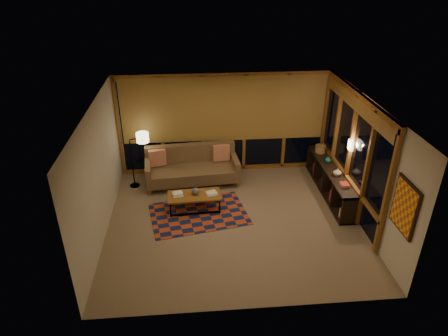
{
  "coord_description": "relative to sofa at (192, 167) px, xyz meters",
  "views": [
    {
      "loc": [
        -0.84,
        -7.23,
        5.23
      ],
      "look_at": [
        -0.18,
        0.35,
        1.16
      ],
      "focal_mm": 32.0,
      "sensor_mm": 36.0,
      "label": 1
    }
  ],
  "objects": [
    {
      "name": "teal_bowl",
      "position": [
        3.36,
        -0.44,
        0.29
      ],
      "size": [
        0.15,
        0.15,
        0.15
      ],
      "primitive_type": "sphere",
      "rotation": [
        0.0,
        0.0,
        -0.06
      ],
      "color": "#176054",
      "rests_on": "bookshelf"
    },
    {
      "name": "ceiling",
      "position": [
        0.87,
        -1.75,
        2.23
      ],
      "size": [
        5.5,
        5.0,
        0.01
      ],
      "primitive_type": "cube",
      "color": "white",
      "rests_on": "walls"
    },
    {
      "name": "wall_sconce",
      "position": [
        3.49,
        -1.3,
        1.08
      ],
      "size": [
        0.12,
        0.18,
        0.22
      ],
      "primitive_type": null,
      "color": "#FAE8B2",
      "rests_on": "walls"
    },
    {
      "name": "coffee_table",
      "position": [
        0.03,
        -1.21,
        -0.27
      ],
      "size": [
        1.24,
        0.62,
        0.4
      ],
      "primitive_type": null,
      "rotation": [
        0.0,
        0.0,
        0.05
      ],
      "color": "brown",
      "rests_on": "floor"
    },
    {
      "name": "pillow_right",
      "position": [
        0.77,
        0.29,
        0.22
      ],
      "size": [
        0.45,
        0.19,
        0.43
      ],
      "primitive_type": null,
      "rotation": [
        0.0,
        0.0,
        0.12
      ],
      "color": "#BC2304",
      "rests_on": "sofa"
    },
    {
      "name": "window_wall_back",
      "position": [
        0.87,
        0.68,
        0.88
      ],
      "size": [
        5.3,
        0.16,
        2.6
      ],
      "primitive_type": null,
      "color": "brown",
      "rests_on": "walls"
    },
    {
      "name": "area_rug",
      "position": [
        0.11,
        -1.41,
        -0.47
      ],
      "size": [
        2.37,
        1.8,
        0.01
      ],
      "primitive_type": "cube",
      "rotation": [
        0.0,
        0.0,
        0.19
      ],
      "color": "#B6401B",
      "rests_on": "floor"
    },
    {
      "name": "ceramic_pot",
      "position": [
        0.06,
        -1.19,
        0.02
      ],
      "size": [
        0.19,
        0.19,
        0.17
      ],
      "primitive_type": "sphere",
      "rotation": [
        0.0,
        0.0,
        0.09
      ],
      "color": "black",
      "rests_on": "coffee_table"
    },
    {
      "name": "window_wall_right",
      "position": [
        3.55,
        -1.15,
        0.88
      ],
      "size": [
        0.16,
        3.7,
        2.6
      ],
      "primitive_type": null,
      "color": "brown",
      "rests_on": "walls"
    },
    {
      "name": "floor",
      "position": [
        0.87,
        -1.75,
        -0.47
      ],
      "size": [
        5.5,
        5.0,
        0.01
      ],
      "primitive_type": "cube",
      "color": "tan",
      "rests_on": "ground"
    },
    {
      "name": "walls",
      "position": [
        0.87,
        -1.75,
        0.88
      ],
      "size": [
        5.51,
        5.01,
        2.7
      ],
      "color": "beige",
      "rests_on": "floor"
    },
    {
      "name": "basket",
      "position": [
        3.34,
        0.15,
        0.31
      ],
      "size": [
        0.26,
        0.26,
        0.2
      ],
      "primitive_type": "cylinder",
      "rotation": [
        0.0,
        0.0,
        -0.01
      ],
      "color": "#9A6C49",
      "rests_on": "bookshelf"
    },
    {
      "name": "wall_art",
      "position": [
        3.58,
        -3.6,
        0.98
      ],
      "size": [
        0.06,
        0.74,
        0.94
      ],
      "primitive_type": null,
      "color": "red",
      "rests_on": "walls"
    },
    {
      "name": "sofa",
      "position": [
        0.0,
        0.0,
        0.0
      ],
      "size": [
        2.38,
        1.12,
        0.95
      ],
      "primitive_type": null,
      "rotation": [
        0.0,
        0.0,
        0.08
      ],
      "color": "brown",
      "rests_on": "floor"
    },
    {
      "name": "book_stack_b",
      "position": [
        0.43,
        -1.2,
        -0.04
      ],
      "size": [
        0.31,
        0.27,
        0.05
      ],
      "primitive_type": null,
      "rotation": [
        0.0,
        0.0,
        0.28
      ],
      "color": "white",
      "rests_on": "coffee_table"
    },
    {
      "name": "bookshelf",
      "position": [
        3.36,
        -0.75,
        -0.13
      ],
      "size": [
        0.4,
        2.75,
        0.69
      ],
      "primitive_type": null,
      "color": "black",
      "rests_on": "floor"
    },
    {
      "name": "pillow_left",
      "position": [
        -0.86,
        0.14,
        0.21
      ],
      "size": [
        0.45,
        0.23,
        0.43
      ],
      "primitive_type": null,
      "rotation": [
        0.0,
        0.0,
        0.2
      ],
      "color": "#BC2304",
      "rests_on": "sofa"
    },
    {
      "name": "shelf_book_stack",
      "position": [
        3.36,
        -1.6,
        0.25
      ],
      "size": [
        0.16,
        0.22,
        0.06
      ],
      "primitive_type": null,
      "rotation": [
        0.0,
        0.0,
        -0.01
      ],
      "color": "white",
      "rests_on": "bookshelf"
    },
    {
      "name": "book_stack_a",
      "position": [
        -0.35,
        -1.21,
        -0.04
      ],
      "size": [
        0.25,
        0.21,
        0.06
      ],
      "primitive_type": null,
      "rotation": [
        0.0,
        0.0,
        0.19
      ],
      "color": "white",
      "rests_on": "coffee_table"
    },
    {
      "name": "vase",
      "position": [
        3.36,
        -1.12,
        0.32
      ],
      "size": [
        0.24,
        0.24,
        0.2
      ],
      "primitive_type": "imported",
      "rotation": [
        0.0,
        0.0,
        0.26
      ],
      "color": "tan",
      "rests_on": "bookshelf"
    },
    {
      "name": "floor_lamp",
      "position": [
        -1.48,
        0.02,
        0.23
      ],
      "size": [
        0.55,
        0.46,
        1.41
      ],
      "primitive_type": null,
      "rotation": [
        0.0,
        0.0,
        0.37
      ],
      "color": "black",
      "rests_on": "floor"
    }
  ]
}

